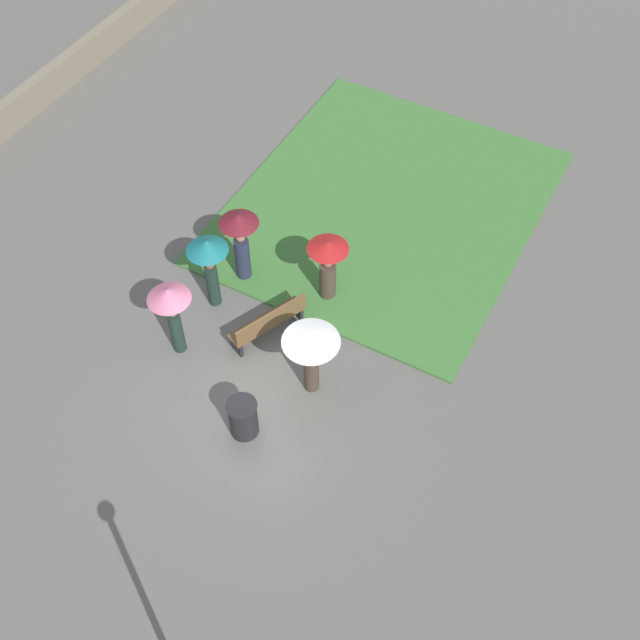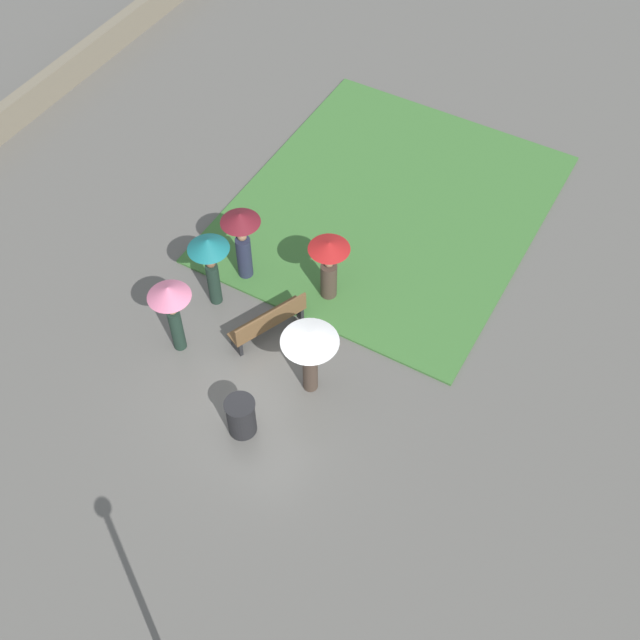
% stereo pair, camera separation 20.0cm
% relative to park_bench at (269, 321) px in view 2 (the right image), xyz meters
% --- Properties ---
extents(ground_plane, '(90.00, 90.00, 0.00)m').
position_rel_park_bench_xyz_m(ground_plane, '(1.27, 0.50, -0.47)').
color(ground_plane, '#66635E').
extents(lawn_patch_near, '(8.43, 7.18, 0.06)m').
position_rel_park_bench_xyz_m(lawn_patch_near, '(-4.95, 0.49, -0.44)').
color(lawn_patch_near, '#427A38').
rests_on(lawn_patch_near, ground_plane).
extents(park_bench, '(1.85, 1.12, 0.90)m').
position_rel_park_bench_xyz_m(park_bench, '(0.00, 0.00, 0.00)').
color(park_bench, brown).
rests_on(park_bench, ground_plane).
extents(trash_bin, '(0.63, 0.63, 0.95)m').
position_rel_park_bench_xyz_m(trash_bin, '(2.34, 0.81, 0.00)').
color(trash_bin, '#232326').
rests_on(trash_bin, ground_plane).
extents(crowd_person_white, '(1.19, 1.19, 1.85)m').
position_rel_park_bench_xyz_m(crowd_person_white, '(0.74, 1.48, 0.98)').
color(crowd_person_white, '#47382D').
rests_on(crowd_person_white, ground_plane).
extents(crowd_person_pink, '(0.92, 0.92, 1.98)m').
position_rel_park_bench_xyz_m(crowd_person_pink, '(1.25, -1.55, 1.01)').
color(crowd_person_pink, '#1E3328').
rests_on(crowd_person_pink, ground_plane).
extents(crowd_person_teal, '(0.92, 0.92, 2.00)m').
position_rel_park_bench_xyz_m(crowd_person_teal, '(-0.24, -1.60, 1.02)').
color(crowd_person_teal, '#1E3328').
rests_on(crowd_person_teal, ground_plane).
extents(crowd_person_red, '(0.94, 0.94, 1.76)m').
position_rel_park_bench_xyz_m(crowd_person_red, '(-1.65, 0.57, 0.65)').
color(crowd_person_red, '#47382D').
rests_on(crowd_person_red, ground_plane).
extents(crowd_person_maroon, '(0.91, 0.91, 2.01)m').
position_rel_park_bench_xyz_m(crowd_person_maroon, '(-1.23, -1.43, 0.87)').
color(crowd_person_maroon, '#282D47').
rests_on(crowd_person_maroon, ground_plane).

